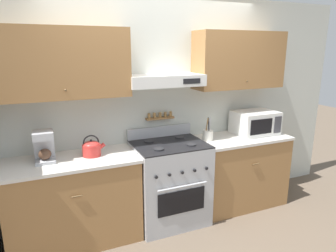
{
  "coord_description": "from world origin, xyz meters",
  "views": [
    {
      "loc": [
        -1.26,
        -2.61,
        1.96
      ],
      "look_at": [
        -0.03,
        0.26,
        1.15
      ],
      "focal_mm": 32.0,
      "sensor_mm": 36.0,
      "label": 1
    }
  ],
  "objects_px": {
    "stove_range": "(170,182)",
    "tea_kettle": "(92,148)",
    "coffee_maker": "(44,146)",
    "microwave": "(255,123)",
    "utensil_crock": "(208,135)"
  },
  "relations": [
    {
      "from": "stove_range",
      "to": "tea_kettle",
      "type": "height_order",
      "value": "tea_kettle"
    },
    {
      "from": "utensil_crock",
      "to": "tea_kettle",
      "type": "bearing_deg",
      "value": -180.0
    },
    {
      "from": "tea_kettle",
      "to": "microwave",
      "type": "height_order",
      "value": "microwave"
    },
    {
      "from": "stove_range",
      "to": "utensil_crock",
      "type": "distance_m",
      "value": 0.72
    },
    {
      "from": "coffee_maker",
      "to": "utensil_crock",
      "type": "distance_m",
      "value": 1.8
    },
    {
      "from": "tea_kettle",
      "to": "microwave",
      "type": "distance_m",
      "value": 2.05
    },
    {
      "from": "coffee_maker",
      "to": "microwave",
      "type": "height_order",
      "value": "coffee_maker"
    },
    {
      "from": "microwave",
      "to": "utensil_crock",
      "type": "bearing_deg",
      "value": -178.53
    },
    {
      "from": "stove_range",
      "to": "tea_kettle",
      "type": "relative_size",
      "value": 4.53
    },
    {
      "from": "microwave",
      "to": "stove_range",
      "type": "bearing_deg",
      "value": -176.73
    },
    {
      "from": "stove_range",
      "to": "tea_kettle",
      "type": "xyz_separation_m",
      "value": [
        -0.84,
        0.05,
        0.51
      ]
    },
    {
      "from": "tea_kettle",
      "to": "coffee_maker",
      "type": "xyz_separation_m",
      "value": [
        -0.44,
        0.03,
        0.07
      ]
    },
    {
      "from": "stove_range",
      "to": "tea_kettle",
      "type": "bearing_deg",
      "value": 176.49
    },
    {
      "from": "stove_range",
      "to": "tea_kettle",
      "type": "distance_m",
      "value": 0.98
    },
    {
      "from": "coffee_maker",
      "to": "utensil_crock",
      "type": "bearing_deg",
      "value": -0.82
    }
  ]
}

